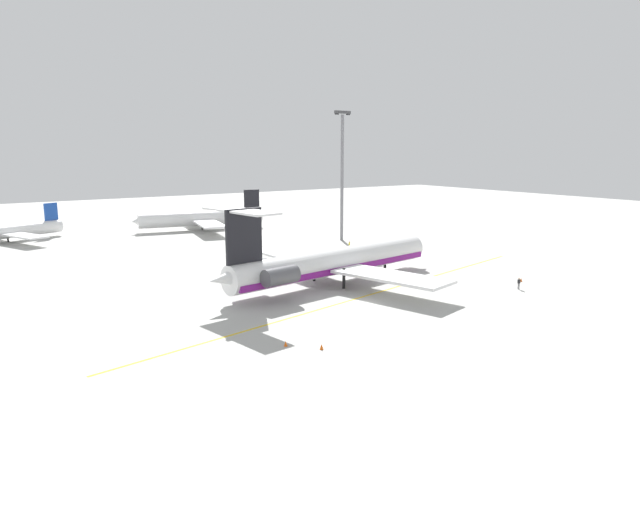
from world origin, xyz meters
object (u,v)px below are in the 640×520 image
main_jetliner (329,262)px  ground_crew_near_tail (349,244)px  ground_crew_near_nose (519,282)px  airliner_far_left (4,232)px  light_mast (342,171)px  safety_cone_nose (521,280)px  safety_cone_wingtip (322,347)px  airliner_mid_left (198,219)px  safety_cone_tail (286,344)px

main_jetliner → ground_crew_near_tail: size_ratio=25.99×
ground_crew_near_tail → ground_crew_near_nose: bearing=160.8°
airliner_far_left → light_mast: bearing=126.6°
ground_crew_near_nose → safety_cone_nose: size_ratio=3.12×
main_jetliner → ground_crew_near_nose: size_ratio=25.08×
ground_crew_near_nose → safety_cone_wingtip: size_ratio=3.12×
light_mast → airliner_mid_left: bearing=121.8°
safety_cone_wingtip → safety_cone_nose: bearing=10.6°
safety_cone_nose → light_mast: bearing=89.2°
ground_crew_near_tail → safety_cone_tail: (-39.76, -42.59, -0.77)m
airliner_far_left → light_mast: light_mast is taller
airliner_far_left → safety_cone_tail: (17.72, -91.07, -2.01)m
main_jetliner → ground_crew_near_nose: 27.79m
main_jetliner → light_mast: size_ratio=1.53×
ground_crew_near_tail → safety_cone_nose: bearing=167.5°
ground_crew_near_tail → light_mast: bearing=-48.5°
ground_crew_near_tail → safety_cone_wingtip: 58.72m
ground_crew_near_tail → main_jetliner: bearing=117.6°
airliner_far_left → safety_cone_wingtip: 96.10m
safety_cone_wingtip → ground_crew_near_tail: bearing=50.7°
ground_crew_near_nose → light_mast: bearing=-150.4°
main_jetliner → ground_crew_near_tail: bearing=38.7°
airliner_mid_left → ground_crew_near_tail: bearing=118.9°
airliner_mid_left → safety_cone_tail: 89.93m
ground_crew_near_nose → ground_crew_near_tail: ground_crew_near_nose is taller
safety_cone_nose → light_mast: (0.67, 48.11, 15.01)m
airliner_far_left → ground_crew_near_nose: 106.21m
ground_crew_near_nose → safety_cone_tail: ground_crew_near_nose is taller
airliner_mid_left → safety_cone_wingtip: bearing=86.2°
safety_cone_nose → safety_cone_wingtip: (-42.26, -7.93, 0.00)m
safety_cone_nose → airliner_far_left: bearing=126.0°
safety_cone_tail → airliner_mid_left: bearing=73.9°
main_jetliner → airliner_far_left: (-36.78, 71.23, -1.14)m
main_jetliner → airliner_mid_left: size_ratio=1.32×
safety_cone_tail → safety_cone_nose: bearing=6.5°
safety_cone_wingtip → main_jetliner: bearing=54.0°
ground_crew_near_nose → safety_cone_nose: ground_crew_near_nose is taller
ground_crew_near_nose → safety_cone_tail: (-40.39, -2.18, -0.81)m
safety_cone_nose → light_mast: size_ratio=0.02×
airliner_mid_left → ground_crew_near_nose: airliner_mid_left is taller
ground_crew_near_tail → safety_cone_wingtip: ground_crew_near_tail is taller
ground_crew_near_nose → light_mast: size_ratio=0.06×
main_jetliner → safety_cone_nose: bearing=-38.8°
main_jetliner → safety_cone_tail: size_ratio=78.13×
airliner_mid_left → light_mast: size_ratio=1.16×
safety_cone_tail → light_mast: (45.49, 53.21, 15.01)m
airliner_mid_left → safety_cone_nose: airliner_mid_left is taller
safety_cone_nose → ground_crew_near_tail: bearing=97.7°
ground_crew_near_nose → safety_cone_nose: (4.42, 2.91, -0.81)m
ground_crew_near_tail → light_mast: (5.73, 10.62, 14.23)m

